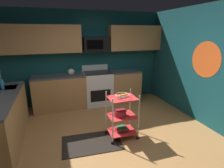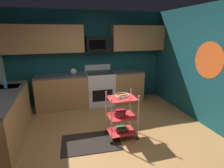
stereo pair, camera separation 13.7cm
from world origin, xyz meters
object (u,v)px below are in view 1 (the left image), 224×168
Objects in this scene: fruit_bowl at (122,95)px; mixing_bowl_large at (120,113)px; book_stack at (122,129)px; kettle at (71,72)px; oven_range at (98,88)px; microwave at (96,44)px; rolling_cart at (122,116)px; dish_soap_bottle at (2,85)px.

fruit_bowl reaches higher than mixing_bowl_large.
book_stack is 2.15m from kettle.
microwave is (-0.00, 0.10, 1.22)m from oven_range.
mixing_bowl_large is at bearing -90.55° from oven_range.
fruit_bowl is 1.03× the size of kettle.
dish_soap_bottle reaches higher than rolling_cart.
rolling_cart is 0.42m from fruit_bowl.
book_stack is at bearing -23.99° from dish_soap_bottle.
dish_soap_bottle is at bearing 155.60° from mixing_bowl_large.
mixing_bowl_large is (-0.04, 0.00, 0.07)m from rolling_cart.
oven_range is at bearing 0.31° from kettle.
book_stack is (0.04, 0.00, -0.35)m from mixing_bowl_large.
fruit_bowl reaches higher than book_stack.
oven_range is 5.50× the size of dish_soap_bottle.
mixing_bowl_large is at bearing -69.06° from kettle.
oven_range is 2.39m from dish_soap_bottle.
mixing_bowl_large is at bearing 180.00° from book_stack.
dish_soap_bottle is (-2.14, 0.97, 0.50)m from mixing_bowl_large.
rolling_cart reaches higher than book_stack.
fruit_bowl is (0.02, -1.95, -0.82)m from microwave.
microwave is 3.50× the size of dish_soap_bottle.
microwave reaches higher than mixing_bowl_large.
kettle reaches higher than dish_soap_bottle.
kettle reaches higher than mixing_bowl_large.
microwave is 2.12m from fruit_bowl.
oven_range is 1.20× the size of rolling_cart.
oven_range is 1.87m from book_stack.
mixing_bowl_large is at bearing -90.50° from microwave.
oven_range is at bearing 22.01° from dish_soap_bottle.
rolling_cart is at bearing 0.00° from book_stack.
kettle reaches higher than oven_range.
rolling_cart is (0.02, -1.84, -0.03)m from oven_range.
kettle reaches higher than rolling_cart.
fruit_bowl is 1.08× the size of mixing_bowl_large.
fruit_bowl is (0.02, -1.84, 0.40)m from oven_range.
fruit_bowl is 1.36× the size of dish_soap_bottle.
oven_range is 1.84m from mixing_bowl_large.
rolling_cart is 3.63× the size of mixing_bowl_large.
microwave is at bearing 90.71° from fruit_bowl.
dish_soap_bottle is at bearing 156.01° from book_stack.
oven_range is 4.19× the size of book_stack.
oven_range is 1.89m from fruit_bowl.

